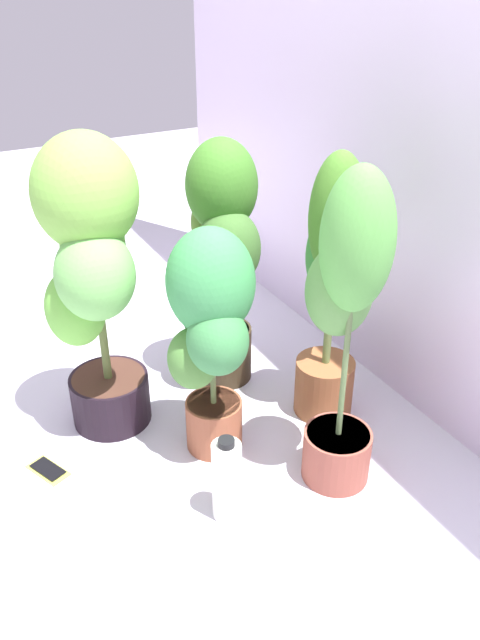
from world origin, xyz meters
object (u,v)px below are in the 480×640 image
object	(u,v)px
potted_plant_center	(210,323)
nutrient_bottle	(227,480)
cell_phone	(48,470)
potted_plant_front_left	(92,264)
potted_plant_back_center	(331,283)
potted_plant_back_left	(223,243)
potted_plant_back_right	(346,312)

from	to	relation	value
potted_plant_center	nutrient_bottle	size ratio (longest dim) A/B	2.75
potted_plant_center	cell_phone	distance (m)	0.71
nutrient_bottle	potted_plant_front_left	bearing A→B (deg)	-164.54
nutrient_bottle	potted_plant_back_center	bearing A→B (deg)	118.82
potted_plant_center	cell_phone	world-z (taller)	potted_plant_center
cell_phone	nutrient_bottle	bearing A→B (deg)	-69.75
potted_plant_center	potted_plant_front_left	world-z (taller)	potted_plant_front_left
potted_plant_front_left	potted_plant_center	bearing A→B (deg)	41.82
potted_plant_back_left	potted_plant_back_center	bearing A→B (deg)	33.69
potted_plant_center	cell_phone	bearing A→B (deg)	-105.18
potted_plant_center	nutrient_bottle	xyz separation A→B (m)	(0.29, -0.10, -0.34)
potted_plant_center	potted_plant_back_right	world-z (taller)	potted_plant_back_right
potted_plant_back_center	potted_plant_front_left	world-z (taller)	potted_plant_front_left
potted_plant_center	cell_phone	xyz separation A→B (m)	(-0.14, -0.51, -0.46)
cell_phone	potted_plant_back_center	bearing A→B (deg)	-32.08
potted_plant_back_center	cell_phone	distance (m)	1.07
potted_plant_center	potted_plant_back_left	bearing A→B (deg)	147.39
cell_phone	nutrient_bottle	world-z (taller)	nutrient_bottle
potted_plant_back_right	potted_plant_back_left	bearing A→B (deg)	-173.86
potted_plant_front_left	potted_plant_back_left	distance (m)	0.47
potted_plant_front_left	nutrient_bottle	bearing A→B (deg)	15.46
potted_plant_back_center	potted_plant_front_left	size ratio (longest dim) A/B	0.93
potted_plant_back_center	potted_plant_back_right	world-z (taller)	potted_plant_back_right
potted_plant_back_center	cell_phone	xyz separation A→B (m)	(-0.13, -0.95, -0.49)
potted_plant_center	potted_plant_back_left	size ratio (longest dim) A/B	0.84
potted_plant_front_left	potted_plant_back_left	size ratio (longest dim) A/B	1.09
potted_plant_back_right	nutrient_bottle	world-z (taller)	potted_plant_back_right
potted_plant_back_center	potted_plant_center	bearing A→B (deg)	-89.41
potted_plant_center	nutrient_bottle	distance (m)	0.45
potted_plant_back_right	potted_plant_front_left	bearing A→B (deg)	-136.46
potted_plant_back_right	cell_phone	size ratio (longest dim) A/B	6.16
potted_plant_front_left	nutrient_bottle	size ratio (longest dim) A/B	3.58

